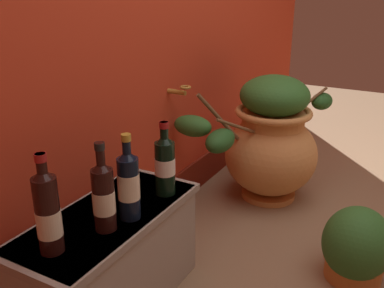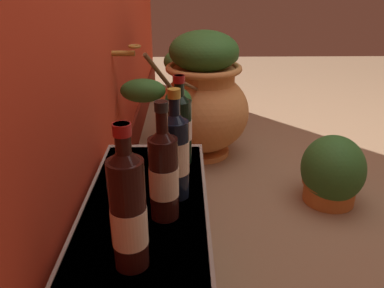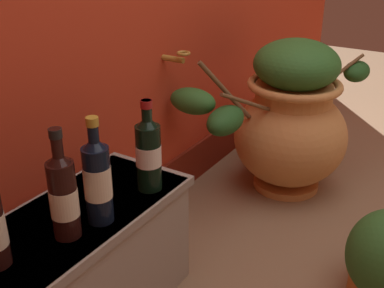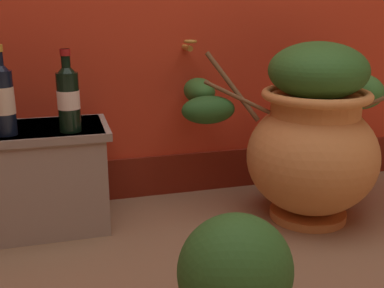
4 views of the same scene
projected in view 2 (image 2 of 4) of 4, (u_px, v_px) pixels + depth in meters
ground_plane at (346, 196)px, 1.88m from camera, size 7.00×7.00×0.00m
terracotta_urn at (202, 96)px, 2.19m from camera, size 0.95×0.67×0.72m
stone_ledge at (149, 253)px, 1.16m from camera, size 0.78×0.35×0.41m
wine_bottle_left at (164, 171)px, 0.96m from camera, size 0.08×0.08×0.32m
wine_bottle_middle at (180, 125)px, 1.26m from camera, size 0.08×0.08×0.30m
wine_bottle_right at (128, 209)px, 0.79m from camera, size 0.08×0.08×0.33m
wine_bottle_back at (175, 152)px, 1.06m from camera, size 0.08×0.08×0.32m
potted_shrub at (332, 173)px, 1.78m from camera, size 0.31×0.29×0.33m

